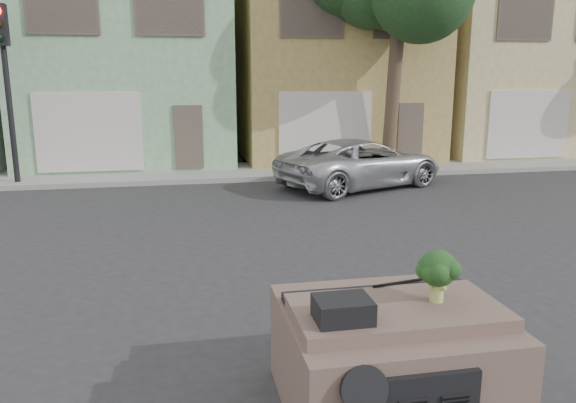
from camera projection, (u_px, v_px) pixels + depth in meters
name	position (u px, v px, depth m)	size (l,w,h in m)	color
ground_plane	(314.00, 293.00, 8.36)	(120.00, 120.00, 0.00)	#303033
sidewalk	(238.00, 172.00, 18.39)	(40.00, 3.00, 0.15)	gray
townhouse_mint	(130.00, 58.00, 20.74)	(7.20, 8.20, 7.55)	#8DBD8D
townhouse_tan	(326.00, 59.00, 22.16)	(7.20, 8.20, 7.55)	tan
townhouse_beige	(498.00, 60.00, 23.58)	(7.20, 8.20, 7.55)	#D4C489
silver_pickup	(361.00, 187.00, 16.30)	(2.32, 5.02, 1.40)	#BCBDC3
traffic_signal	(8.00, 98.00, 15.66)	(0.40, 0.40, 5.10)	black
tree_near	(395.00, 40.00, 17.75)	(4.40, 4.00, 8.50)	#20401E
car_dashboard	(389.00, 354.00, 5.37)	(2.00, 1.80, 1.12)	brown
instrument_hump	(343.00, 310.00, 4.78)	(0.48, 0.38, 0.20)	black
wiper_arm	(404.00, 282.00, 5.66)	(0.70, 0.03, 0.02)	black
broccoli	(438.00, 275.00, 5.16)	(0.41, 0.41, 0.51)	#1A3A16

